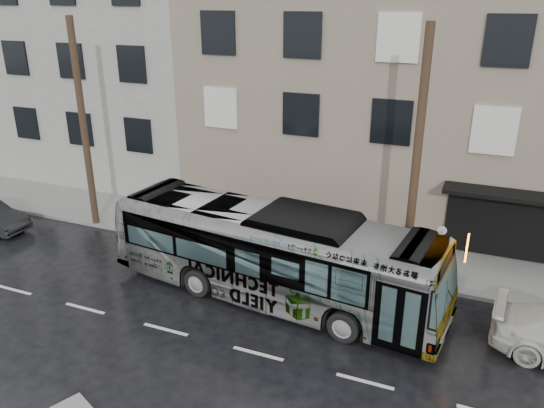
# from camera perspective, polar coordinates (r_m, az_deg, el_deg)

# --- Properties ---
(ground) EXTENTS (120.00, 120.00, 0.00)m
(ground) POSITION_cam_1_polar(r_m,az_deg,el_deg) (19.34, -7.28, -9.34)
(ground) COLOR black
(ground) RESTS_ON ground
(sidewalk) EXTENTS (90.00, 3.60, 0.15)m
(sidewalk) POSITION_cam_1_polar(r_m,az_deg,el_deg) (23.17, -1.37, -3.51)
(sidewalk) COLOR gray
(sidewalk) RESTS_ON ground
(building_taupe) EXTENTS (20.00, 12.00, 11.00)m
(building_taupe) POSITION_cam_1_polar(r_m,az_deg,el_deg) (27.59, 15.10, 11.65)
(building_taupe) COLOR gray
(building_taupe) RESTS_ON ground
(building_grey) EXTENTS (26.00, 15.00, 16.00)m
(building_grey) POSITION_cam_1_polar(r_m,az_deg,el_deg) (38.98, -21.54, 17.31)
(building_grey) COLOR #A8A79F
(building_grey) RESTS_ON ground
(utility_pole_front) EXTENTS (0.30, 0.30, 9.00)m
(utility_pole_front) POSITION_cam_1_polar(r_m,az_deg,el_deg) (18.47, 15.26, 4.35)
(utility_pole_front) COLOR #463323
(utility_pole_front) RESTS_ON sidewalk
(utility_pole_rear) EXTENTS (0.30, 0.30, 9.00)m
(utility_pole_rear) POSITION_cam_1_polar(r_m,az_deg,el_deg) (24.36, -19.61, 7.89)
(utility_pole_rear) COLOR #463323
(utility_pole_rear) RESTS_ON sidewalk
(sign_post) EXTENTS (0.06, 0.06, 2.40)m
(sign_post) POSITION_cam_1_polar(r_m,az_deg,el_deg) (19.57, 17.51, -5.35)
(sign_post) COLOR slate
(sign_post) RESTS_ON sidewalk
(bus) EXTENTS (12.18, 4.18, 3.32)m
(bus) POSITION_cam_1_polar(r_m,az_deg,el_deg) (18.13, 0.05, -5.38)
(bus) COLOR #B2B2B2
(bus) RESTS_ON ground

